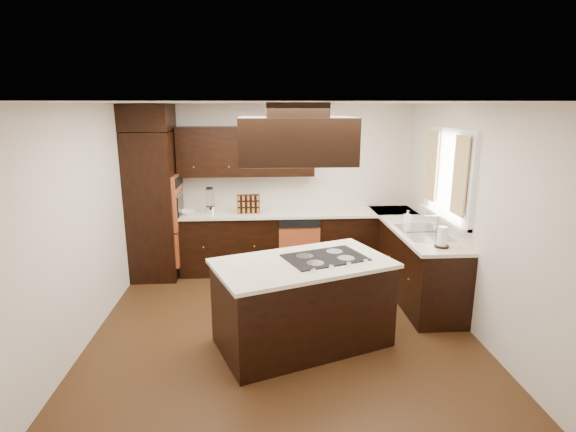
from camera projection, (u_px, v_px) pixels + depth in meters
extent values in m
cube|color=#523217|center=(283.00, 325.00, 5.20)|extent=(4.20, 4.20, 0.02)
cube|color=white|center=(282.00, 102.00, 4.60)|extent=(4.20, 4.20, 0.02)
cube|color=beige|center=(275.00, 186.00, 6.94)|extent=(4.20, 0.02, 2.50)
cube|color=beige|center=(300.00, 303.00, 2.86)|extent=(4.20, 0.02, 2.50)
cube|color=beige|center=(84.00, 224.00, 4.76)|extent=(0.02, 4.20, 2.50)
cube|color=beige|center=(470.00, 217.00, 5.03)|extent=(0.02, 4.20, 2.50)
cube|color=black|center=(154.00, 206.00, 6.48)|extent=(0.65, 0.75, 2.12)
cube|color=#B54F28|center=(178.00, 201.00, 6.49)|extent=(0.05, 0.62, 0.78)
cube|color=black|center=(279.00, 242.00, 6.84)|extent=(2.93, 0.60, 0.88)
cube|color=black|center=(412.00, 259.00, 6.08)|extent=(0.60, 2.40, 0.88)
cube|color=#F3E6CB|center=(278.00, 213.00, 6.71)|extent=(2.93, 0.63, 0.04)
cube|color=#F3E6CB|center=(413.00, 227.00, 5.97)|extent=(0.63, 2.40, 0.04)
cube|color=black|center=(246.00, 151.00, 6.61)|extent=(2.00, 0.34, 0.72)
cube|color=#B54F28|center=(299.00, 251.00, 6.58)|extent=(0.60, 0.05, 0.72)
cube|color=white|center=(449.00, 175.00, 5.47)|extent=(0.06, 1.32, 1.12)
cube|color=white|center=(452.00, 175.00, 5.47)|extent=(0.00, 1.20, 1.00)
cube|color=#FAECB7|center=(460.00, 176.00, 5.05)|extent=(0.02, 0.34, 0.90)
cube|color=#FAECB7|center=(432.00, 166.00, 5.86)|extent=(0.02, 0.34, 0.90)
cube|color=silver|center=(423.00, 232.00, 5.63)|extent=(0.52, 0.84, 0.01)
cube|color=black|center=(303.00, 305.00, 4.71)|extent=(1.93, 1.48, 0.88)
cube|color=#F3E6CB|center=(303.00, 263.00, 4.59)|extent=(2.01, 1.56, 0.04)
cube|color=black|center=(325.00, 257.00, 4.69)|extent=(0.95, 0.79, 0.01)
cube|color=black|center=(296.00, 140.00, 4.15)|extent=(1.05, 0.72, 0.42)
cube|color=black|center=(296.00, 110.00, 4.09)|extent=(0.55, 0.50, 0.13)
cylinder|color=silver|center=(210.00, 210.00, 6.64)|extent=(0.15, 0.15, 0.10)
cone|color=silver|center=(210.00, 198.00, 6.59)|extent=(0.13, 0.13, 0.26)
cube|color=black|center=(248.00, 204.00, 6.62)|extent=(0.33, 0.10, 0.27)
imported|color=white|center=(187.00, 212.00, 6.56)|extent=(0.29, 0.29, 0.06)
imported|color=white|center=(408.00, 216.00, 6.09)|extent=(0.10, 0.10, 0.17)
cylinder|color=white|center=(442.00, 237.00, 5.02)|extent=(0.12, 0.12, 0.24)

